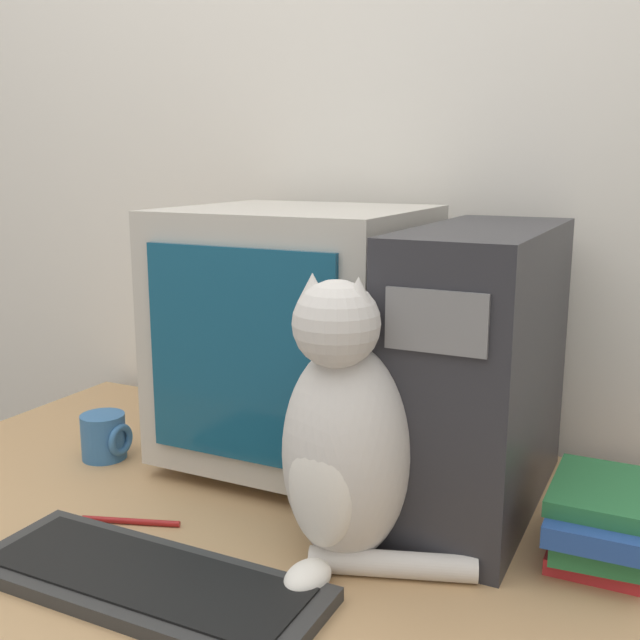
{
  "coord_description": "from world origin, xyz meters",
  "views": [
    {
      "loc": [
        0.56,
        -0.49,
        1.28
      ],
      "look_at": [
        0.08,
        0.48,
        1.05
      ],
      "focal_mm": 42.0,
      "sensor_mm": 36.0,
      "label": 1
    }
  ],
  "objects_px": {
    "crt_monitor": "(298,334)",
    "computer_tower": "(480,370)",
    "cat": "(345,442)",
    "book_stack": "(602,521)",
    "pen": "(131,521)",
    "keyboard": "(146,581)",
    "mug": "(105,437)"
  },
  "relations": [
    {
      "from": "crt_monitor",
      "to": "pen",
      "type": "bearing_deg",
      "value": -108.51
    },
    {
      "from": "crt_monitor",
      "to": "cat",
      "type": "height_order",
      "value": "crt_monitor"
    },
    {
      "from": "crt_monitor",
      "to": "pen",
      "type": "xyz_separation_m",
      "value": [
        -0.11,
        -0.32,
        -0.22
      ]
    },
    {
      "from": "computer_tower",
      "to": "book_stack",
      "type": "relative_size",
      "value": 2.15
    },
    {
      "from": "crt_monitor",
      "to": "keyboard",
      "type": "relative_size",
      "value": 0.96
    },
    {
      "from": "computer_tower",
      "to": "mug",
      "type": "xyz_separation_m",
      "value": [
        -0.63,
        -0.12,
        -0.17
      ]
    },
    {
      "from": "keyboard",
      "to": "book_stack",
      "type": "bearing_deg",
      "value": 33.43
    },
    {
      "from": "computer_tower",
      "to": "mug",
      "type": "bearing_deg",
      "value": -169.59
    },
    {
      "from": "pen",
      "to": "book_stack",
      "type": "bearing_deg",
      "value": 18.03
    },
    {
      "from": "computer_tower",
      "to": "book_stack",
      "type": "distance_m",
      "value": 0.27
    },
    {
      "from": "crt_monitor",
      "to": "computer_tower",
      "type": "distance_m",
      "value": 0.32
    },
    {
      "from": "computer_tower",
      "to": "mug",
      "type": "relative_size",
      "value": 5.41
    },
    {
      "from": "crt_monitor",
      "to": "keyboard",
      "type": "height_order",
      "value": "crt_monitor"
    },
    {
      "from": "book_stack",
      "to": "pen",
      "type": "distance_m",
      "value": 0.66
    },
    {
      "from": "computer_tower",
      "to": "mug",
      "type": "distance_m",
      "value": 0.67
    },
    {
      "from": "book_stack",
      "to": "cat",
      "type": "bearing_deg",
      "value": -153.39
    },
    {
      "from": "crt_monitor",
      "to": "cat",
      "type": "xyz_separation_m",
      "value": [
        0.21,
        -0.27,
        -0.06
      ]
    },
    {
      "from": "cat",
      "to": "mug",
      "type": "bearing_deg",
      "value": 170.46
    },
    {
      "from": "keyboard",
      "to": "pen",
      "type": "xyz_separation_m",
      "value": [
        -0.13,
        0.12,
        -0.01
      ]
    },
    {
      "from": "cat",
      "to": "book_stack",
      "type": "height_order",
      "value": "cat"
    },
    {
      "from": "mug",
      "to": "pen",
      "type": "bearing_deg",
      "value": -40.69
    },
    {
      "from": "computer_tower",
      "to": "mug",
      "type": "height_order",
      "value": "computer_tower"
    },
    {
      "from": "keyboard",
      "to": "pen",
      "type": "bearing_deg",
      "value": 136.11
    },
    {
      "from": "cat",
      "to": "keyboard",
      "type": "bearing_deg",
      "value": -133.57
    },
    {
      "from": "keyboard",
      "to": "computer_tower",
      "type": "bearing_deg",
      "value": 54.1
    },
    {
      "from": "crt_monitor",
      "to": "book_stack",
      "type": "distance_m",
      "value": 0.56
    },
    {
      "from": "crt_monitor",
      "to": "keyboard",
      "type": "bearing_deg",
      "value": -87.33
    },
    {
      "from": "crt_monitor",
      "to": "computer_tower",
      "type": "xyz_separation_m",
      "value": [
        0.32,
        -0.03,
        -0.02
      ]
    },
    {
      "from": "keyboard",
      "to": "cat",
      "type": "relative_size",
      "value": 1.2
    },
    {
      "from": "cat",
      "to": "pen",
      "type": "height_order",
      "value": "cat"
    },
    {
      "from": "crt_monitor",
      "to": "cat",
      "type": "distance_m",
      "value": 0.35
    },
    {
      "from": "computer_tower",
      "to": "keyboard",
      "type": "height_order",
      "value": "computer_tower"
    }
  ]
}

